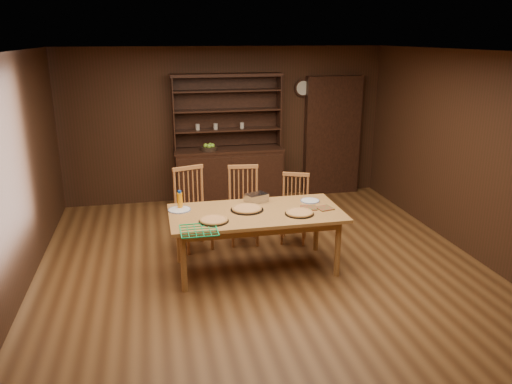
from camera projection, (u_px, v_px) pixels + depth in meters
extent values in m
plane|color=brown|center=(265.00, 271.00, 6.14)|extent=(6.00, 6.00, 0.00)
plane|color=white|center=(266.00, 52.00, 5.36)|extent=(6.00, 6.00, 0.00)
plane|color=#351B10|center=(226.00, 125.00, 8.54)|extent=(5.50, 0.00, 5.50)
plane|color=#351B10|center=(380.00, 295.00, 2.95)|extent=(5.50, 0.00, 5.50)
plane|color=#351B10|center=(9.00, 183.00, 5.20)|extent=(0.00, 6.00, 6.00)
plane|color=#351B10|center=(477.00, 157.00, 6.30)|extent=(0.00, 6.00, 6.00)
cube|color=#311910|center=(229.00, 177.00, 8.56)|extent=(1.80, 0.50, 0.90)
cube|color=#311910|center=(229.00, 150.00, 8.42)|extent=(1.84, 0.52, 0.04)
cube|color=#311910|center=(226.00, 111.00, 8.44)|extent=(1.80, 0.02, 1.20)
cube|color=#311910|center=(173.00, 113.00, 8.12)|extent=(0.02, 0.32, 1.20)
cube|color=#311910|center=(279.00, 110.00, 8.48)|extent=(0.02, 0.32, 1.20)
cube|color=#311910|center=(226.00, 75.00, 8.12)|extent=(1.84, 0.34, 0.05)
cylinder|color=#A59C8B|center=(198.00, 127.00, 8.27)|extent=(0.07, 0.07, 0.10)
cylinder|color=#A59C8B|center=(216.00, 126.00, 8.33)|extent=(0.07, 0.07, 0.10)
cube|color=#311910|center=(332.00, 136.00, 8.91)|extent=(1.00, 0.18, 2.10)
cylinder|color=#311910|center=(303.00, 88.00, 8.60)|extent=(0.30, 0.04, 0.30)
cylinder|color=beige|center=(303.00, 88.00, 8.57)|extent=(0.24, 0.01, 0.24)
cube|color=#B3783E|center=(256.00, 213.00, 5.98)|extent=(2.06, 1.03, 0.04)
cylinder|color=#B3783E|center=(184.00, 262.00, 5.54)|extent=(0.07, 0.07, 0.71)
cylinder|color=#B3783E|center=(179.00, 236.00, 6.27)|extent=(0.07, 0.07, 0.71)
cylinder|color=#B3783E|center=(338.00, 249.00, 5.90)|extent=(0.07, 0.07, 0.71)
cylinder|color=#B3783E|center=(316.00, 225.00, 6.63)|extent=(0.07, 0.07, 0.71)
cube|color=#BE7941|center=(195.00, 216.00, 6.65)|extent=(0.56, 0.55, 0.04)
cylinder|color=#BE7941|center=(188.00, 239.00, 6.51)|extent=(0.04, 0.04, 0.45)
cylinder|color=#BE7941|center=(179.00, 231.00, 6.78)|extent=(0.04, 0.04, 0.45)
cylinder|color=#BE7941|center=(212.00, 234.00, 6.67)|extent=(0.04, 0.04, 0.45)
cylinder|color=#BE7941|center=(202.00, 226.00, 6.94)|extent=(0.04, 0.04, 0.45)
cube|color=#BE7941|center=(188.00, 168.00, 6.62)|extent=(0.42, 0.16, 0.05)
cube|color=#BE7941|center=(244.00, 212.00, 6.85)|extent=(0.48, 0.47, 0.04)
cylinder|color=#BE7941|center=(233.00, 232.00, 6.76)|extent=(0.04, 0.04, 0.43)
cylinder|color=#BE7941|center=(232.00, 224.00, 7.05)|extent=(0.04, 0.04, 0.43)
cylinder|color=#BE7941|center=(257.00, 232.00, 6.79)|extent=(0.04, 0.04, 0.43)
cylinder|color=#BE7941|center=(255.00, 223.00, 7.08)|extent=(0.04, 0.04, 0.43)
cube|color=#BE7941|center=(243.00, 167.00, 6.84)|extent=(0.42, 0.08, 0.05)
cube|color=#BE7941|center=(294.00, 214.00, 6.90)|extent=(0.50, 0.49, 0.04)
cylinder|color=#BE7941|center=(282.00, 232.00, 6.86)|extent=(0.03, 0.03, 0.38)
cylinder|color=#BE7941|center=(284.00, 224.00, 7.12)|extent=(0.03, 0.03, 0.38)
cylinder|color=#BE7941|center=(303.00, 233.00, 6.80)|extent=(0.03, 0.03, 0.38)
cylinder|color=#BE7941|center=(305.00, 226.00, 7.07)|extent=(0.03, 0.03, 0.38)
cube|color=#BE7941|center=(296.00, 174.00, 6.89)|extent=(0.36, 0.18, 0.05)
cylinder|color=black|center=(214.00, 221.00, 5.65)|extent=(0.34, 0.34, 0.01)
cylinder|color=tan|center=(214.00, 220.00, 5.65)|extent=(0.32, 0.32, 0.02)
torus|color=#BB8D43|center=(214.00, 220.00, 5.65)|extent=(0.32, 0.32, 0.03)
cylinder|color=black|center=(299.00, 214.00, 5.89)|extent=(0.35, 0.35, 0.01)
cylinder|color=tan|center=(299.00, 213.00, 5.88)|extent=(0.32, 0.32, 0.02)
torus|color=#BB8D43|center=(299.00, 213.00, 5.88)|extent=(0.33, 0.33, 0.03)
cylinder|color=black|center=(247.00, 210.00, 6.02)|extent=(0.40, 0.40, 0.01)
cylinder|color=tan|center=(247.00, 208.00, 6.02)|extent=(0.36, 0.36, 0.02)
torus|color=#BB8D43|center=(247.00, 208.00, 6.02)|extent=(0.37, 0.37, 0.03)
cylinder|color=silver|center=(180.00, 210.00, 6.01)|extent=(0.27, 0.27, 0.01)
torus|color=#2C4686|center=(180.00, 210.00, 6.01)|extent=(0.27, 0.27, 0.01)
cylinder|color=silver|center=(310.00, 201.00, 6.34)|extent=(0.24, 0.24, 0.01)
torus|color=#2C4686|center=(310.00, 201.00, 6.34)|extent=(0.24, 0.24, 0.01)
cube|color=silver|center=(256.00, 198.00, 6.31)|extent=(0.32, 0.28, 0.11)
cylinder|color=orange|center=(180.00, 201.00, 6.05)|extent=(0.07, 0.07, 0.20)
cylinder|color=#123C98|center=(179.00, 192.00, 6.02)|extent=(0.04, 0.04, 0.03)
cube|color=#B1141D|center=(325.00, 208.00, 6.07)|extent=(0.22, 0.22, 0.01)
cube|color=#B1141D|center=(309.00, 208.00, 6.09)|extent=(0.22, 0.22, 0.01)
cylinder|color=black|center=(209.00, 148.00, 8.29)|extent=(0.28, 0.28, 0.06)
sphere|color=#8ECB36|center=(206.00, 146.00, 8.26)|extent=(0.08, 0.08, 0.08)
sphere|color=#8ECB36|center=(210.00, 145.00, 8.31)|extent=(0.08, 0.08, 0.08)
sphere|color=#8ECB36|center=(209.00, 146.00, 8.23)|extent=(0.08, 0.08, 0.08)
sphere|color=#8ECB36|center=(212.00, 146.00, 8.27)|extent=(0.08, 0.08, 0.08)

